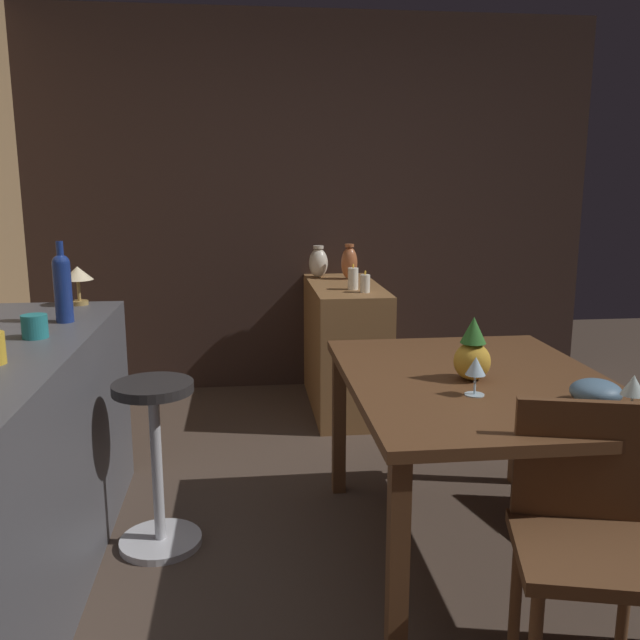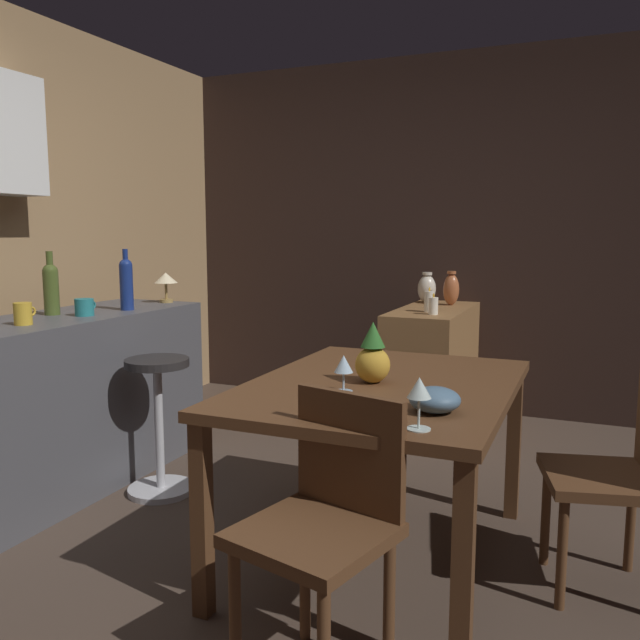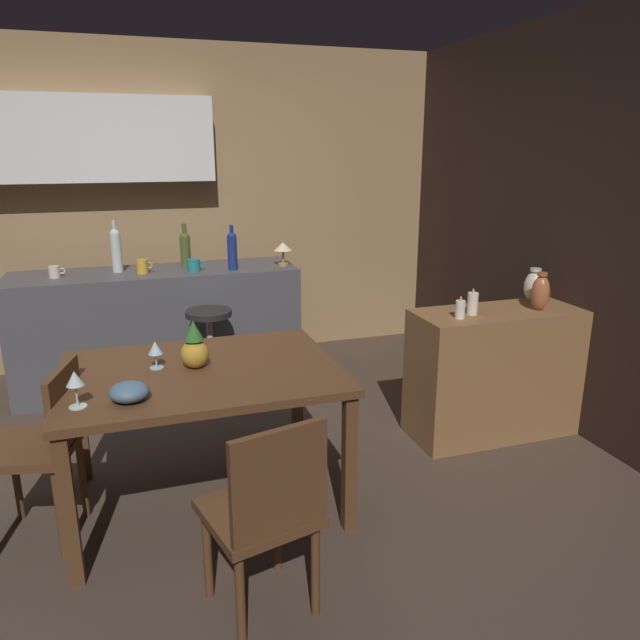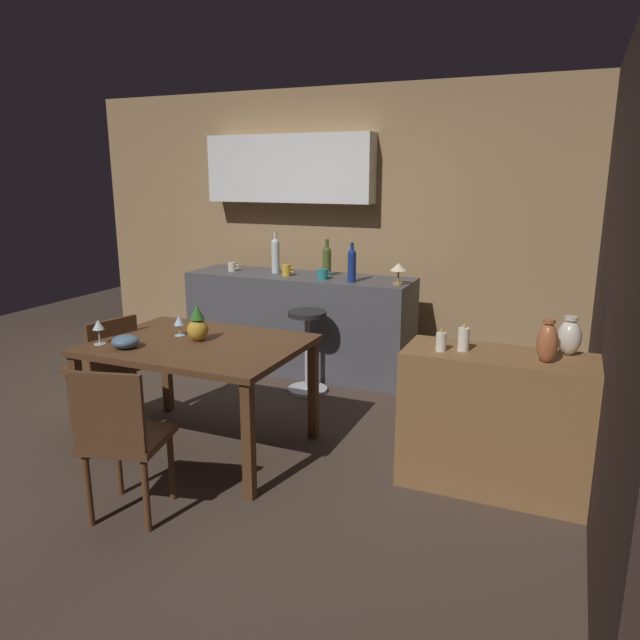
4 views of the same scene
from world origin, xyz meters
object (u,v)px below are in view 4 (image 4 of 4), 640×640
at_px(wine_glass_right, 98,326).
at_px(pillar_candle_tall, 441,342).
at_px(wine_bottle_cobalt, 352,264).
at_px(bar_stool, 307,349).
at_px(vase_copper, 547,342).
at_px(cup_cream, 232,267).
at_px(wine_glass_left, 179,321).
at_px(fruit_bowl, 125,341).
at_px(dining_table, 199,354).
at_px(counter_lamp, 399,268).
at_px(chair_near_window, 105,368).
at_px(cup_mustard, 287,270).
at_px(pillar_candle_short, 463,339).
at_px(vase_ceramic_ivory, 569,337).
at_px(chair_by_doorway, 122,437).
at_px(pineapple_centerpiece, 198,325).
at_px(wine_bottle_clear, 275,254).
at_px(wine_bottle_olive, 327,259).
at_px(sideboard_cabinet, 498,422).
at_px(cup_teal, 323,274).

distance_m(wine_glass_right, pillar_candle_tall, 2.14).
distance_m(wine_bottle_cobalt, pillar_candle_tall, 1.83).
height_order(bar_stool, vase_copper, vase_copper).
bearing_deg(cup_cream, pillar_candle_tall, -34.00).
relative_size(wine_glass_left, fruit_bowl, 0.82).
bearing_deg(wine_glass_left, pillar_candle_tall, 2.45).
relative_size(dining_table, vase_copper, 5.63).
bearing_deg(fruit_bowl, counter_lamp, 58.27).
distance_m(chair_near_window, wine_glass_left, 0.66).
bearing_deg(chair_near_window, fruit_bowl, -29.31).
distance_m(cup_mustard, pillar_candle_short, 2.37).
relative_size(counter_lamp, vase_ceramic_ivory, 0.84).
distance_m(chair_near_window, chair_by_doorway, 1.18).
xyz_separation_m(pineapple_centerpiece, cup_cream, (-0.77, 1.70, 0.10)).
distance_m(dining_table, pineapple_centerpiece, 0.19).
bearing_deg(wine_bottle_clear, wine_bottle_olive, 4.21).
xyz_separation_m(wine_glass_left, cup_cream, (-0.58, 1.65, 0.10)).
bearing_deg(chair_near_window, sideboard_cabinet, 6.48).
relative_size(wine_bottle_clear, wine_bottle_olive, 1.16).
relative_size(wine_glass_right, wine_bottle_cobalt, 0.48).
distance_m(chair_near_window, wine_bottle_cobalt, 2.15).
xyz_separation_m(wine_glass_right, wine_bottle_clear, (0.19, 2.10, 0.21)).
relative_size(sideboard_cabinet, vase_copper, 4.63).
bearing_deg(pillar_candle_tall, vase_copper, 0.78).
height_order(dining_table, pillar_candle_tall, pillar_candle_tall).
bearing_deg(chair_near_window, wine_bottle_cobalt, 54.59).
bearing_deg(fruit_bowl, wine_bottle_cobalt, 67.27).
relative_size(chair_near_window, vase_ceramic_ivory, 3.90).
xyz_separation_m(cup_mustard, counter_lamp, (1.05, -0.03, 0.09)).
distance_m(pineapple_centerpiece, cup_mustard, 1.67).
bearing_deg(counter_lamp, wine_glass_right, -125.99).
bearing_deg(cup_cream, pineapple_centerpiece, -65.67).
distance_m(pillar_candle_tall, pillar_candle_short, 0.13).
relative_size(bar_stool, pillar_candle_short, 4.39).
bearing_deg(vase_copper, sideboard_cabinet, 163.81).
height_order(cup_teal, cup_cream, cup_teal).
xyz_separation_m(bar_stool, pillar_candle_tall, (1.33, -1.09, 0.50)).
height_order(chair_by_doorway, wine_bottle_clear, wine_bottle_clear).
bearing_deg(dining_table, wine_bottle_cobalt, 74.14).
height_order(wine_bottle_clear, counter_lamp, wine_bottle_clear).
bearing_deg(wine_glass_left, vase_ceramic_ivory, 6.64).
bearing_deg(cup_teal, wine_bottle_clear, 164.84).
distance_m(dining_table, pillar_candle_short, 1.69).
bearing_deg(wine_glass_left, counter_lamp, 55.79).
relative_size(wine_bottle_clear, counter_lamp, 2.09).
relative_size(dining_table, wine_glass_left, 9.62).
xyz_separation_m(wine_glass_left, pillar_candle_tall, (1.75, 0.07, 0.03)).
distance_m(sideboard_cabinet, vase_copper, 0.57).
bearing_deg(wine_bottle_cobalt, fruit_bowl, -112.73).
bearing_deg(bar_stool, fruit_bowl, -109.79).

